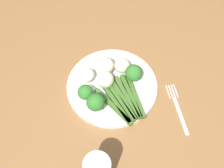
# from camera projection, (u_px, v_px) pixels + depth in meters

# --- Properties ---
(ground_plane) EXTENTS (6.00, 6.00, 0.02)m
(ground_plane) POSITION_uv_depth(u_px,v_px,m) (116.00, 166.00, 1.47)
(ground_plane) COLOR tan
(dining_table) EXTENTS (1.30, 0.90, 0.75)m
(dining_table) POSITION_uv_depth(u_px,v_px,m) (119.00, 112.00, 0.91)
(dining_table) COLOR olive
(dining_table) RESTS_ON ground_plane
(plate) EXTENTS (0.27, 0.27, 0.01)m
(plate) POSITION_uv_depth(u_px,v_px,m) (112.00, 86.00, 0.83)
(plate) COLOR white
(plate) RESTS_ON dining_table
(asparagus_bundle) EXTENTS (0.15, 0.17, 0.01)m
(asparagus_bundle) POSITION_uv_depth(u_px,v_px,m) (123.00, 99.00, 0.79)
(asparagus_bundle) COLOR #3D6626
(asparagus_bundle) RESTS_ON plate
(broccoli_left) EXTENTS (0.05, 0.05, 0.06)m
(broccoli_left) POSITION_uv_depth(u_px,v_px,m) (96.00, 102.00, 0.75)
(broccoli_left) COLOR #609E3D
(broccoli_left) RESTS_ON plate
(broccoli_back_right) EXTENTS (0.05, 0.05, 0.06)m
(broccoli_back_right) POSITION_uv_depth(u_px,v_px,m) (134.00, 73.00, 0.81)
(broccoli_back_right) COLOR #609E3D
(broccoli_back_right) RESTS_ON plate
(broccoli_back) EXTENTS (0.04, 0.04, 0.05)m
(broccoli_back) POSITION_uv_depth(u_px,v_px,m) (85.00, 92.00, 0.78)
(broccoli_back) COLOR #609E3D
(broccoli_back) RESTS_ON plate
(cauliflower_near_center) EXTENTS (0.06, 0.06, 0.06)m
(cauliflower_near_center) POSITION_uv_depth(u_px,v_px,m) (105.00, 65.00, 0.83)
(cauliflower_near_center) COLOR silver
(cauliflower_near_center) RESTS_ON plate
(cauliflower_near_fork) EXTENTS (0.05, 0.05, 0.05)m
(cauliflower_near_fork) POSITION_uv_depth(u_px,v_px,m) (87.00, 75.00, 0.82)
(cauliflower_near_fork) COLOR white
(cauliflower_near_fork) RESTS_ON plate
(cauliflower_mid) EXTENTS (0.05, 0.05, 0.05)m
(cauliflower_mid) POSITION_uv_depth(u_px,v_px,m) (105.00, 79.00, 0.81)
(cauliflower_mid) COLOR silver
(cauliflower_mid) RESTS_ON plate
(cauliflower_front) EXTENTS (0.05, 0.05, 0.05)m
(cauliflower_front) POSITION_uv_depth(u_px,v_px,m) (122.00, 65.00, 0.83)
(cauliflower_front) COLOR beige
(cauliflower_front) RESTS_ON plate
(fork) EXTENTS (0.05, 0.17, 0.00)m
(fork) POSITION_uv_depth(u_px,v_px,m) (178.00, 108.00, 0.80)
(fork) COLOR silver
(fork) RESTS_ON dining_table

